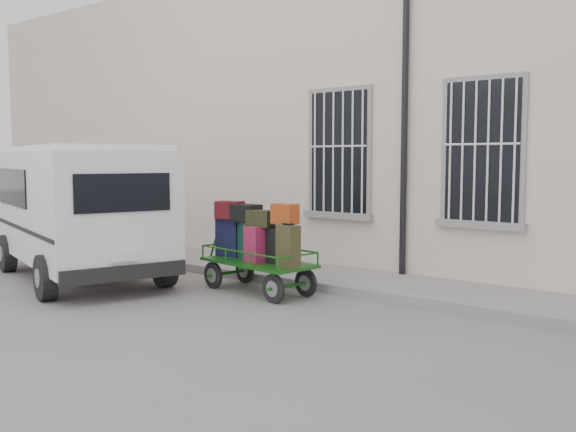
{
  "coord_description": "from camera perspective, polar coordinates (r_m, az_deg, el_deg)",
  "views": [
    {
      "loc": [
        6.17,
        -6.87,
        2.13
      ],
      "look_at": [
        -0.04,
        1.0,
        1.23
      ],
      "focal_mm": 40.0,
      "sensor_mm": 36.0,
      "label": 1
    }
  ],
  "objects": [
    {
      "name": "sidewalk",
      "position": [
        11.15,
        4.0,
        -5.52
      ],
      "size": [
        24.0,
        1.7,
        0.15
      ],
      "primitive_type": "cube",
      "color": "slate",
      "rests_on": "ground"
    },
    {
      "name": "ground",
      "position": [
        9.47,
        -3.59,
        -7.9
      ],
      "size": [
        80.0,
        80.0,
        0.0
      ],
      "primitive_type": "plane",
      "color": "slate",
      "rests_on": "ground"
    },
    {
      "name": "van",
      "position": [
        11.9,
        -18.07,
        1.07
      ],
      "size": [
        5.01,
        3.28,
        2.35
      ],
      "rotation": [
        0.0,
        0.0,
        -0.32
      ],
      "color": "white",
      "rests_on": "ground"
    },
    {
      "name": "luggage_cart",
      "position": [
        10.22,
        -2.85,
        -2.39
      ],
      "size": [
        2.33,
        1.17,
        1.45
      ],
      "rotation": [
        0.0,
        0.0,
        -0.15
      ],
      "color": "black",
      "rests_on": "ground"
    },
    {
      "name": "building",
      "position": [
        13.84,
        11.88,
        8.59
      ],
      "size": [
        24.0,
        5.15,
        6.0
      ],
      "color": "beige",
      "rests_on": "ground"
    }
  ]
}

